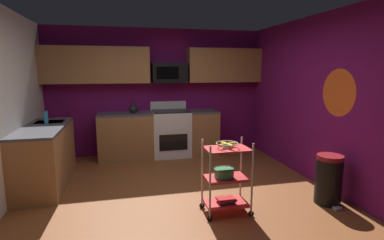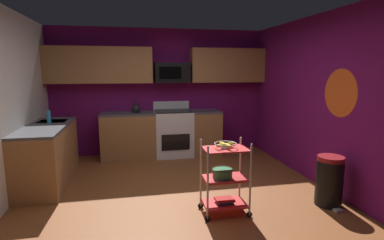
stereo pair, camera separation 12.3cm
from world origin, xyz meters
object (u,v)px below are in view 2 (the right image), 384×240
object	(u,v)px
fruit_bowl	(225,145)
dish_soap_bottle	(49,117)
oven_range	(173,133)
microwave	(172,73)
book_stack	(224,201)
trash_can	(329,181)
mixing_bowl_large	(222,173)
kettle	(136,109)
rolling_cart	(225,178)

from	to	relation	value
fruit_bowl	dish_soap_bottle	bearing A→B (deg)	143.49
dish_soap_bottle	oven_range	bearing A→B (deg)	23.44
oven_range	microwave	world-z (taller)	microwave
microwave	book_stack	world-z (taller)	microwave
trash_can	mixing_bowl_large	bearing A→B (deg)	177.86
kettle	oven_range	bearing A→B (deg)	0.30
fruit_bowl	trash_can	bearing A→B (deg)	-2.19
oven_range	kettle	xyz separation A→B (m)	(-0.74, -0.00, 0.52)
microwave	fruit_bowl	world-z (taller)	microwave
fruit_bowl	book_stack	world-z (taller)	fruit_bowl
rolling_cart	fruit_bowl	world-z (taller)	rolling_cart
book_stack	oven_range	bearing A→B (deg)	95.29
fruit_bowl	dish_soap_bottle	world-z (taller)	dish_soap_bottle
book_stack	fruit_bowl	bearing A→B (deg)	153.43
fruit_bowl	kettle	bearing A→B (deg)	110.21
mixing_bowl_large	book_stack	size ratio (longest dim) A/B	1.09
microwave	trash_can	bearing A→B (deg)	-59.78
microwave	kettle	world-z (taller)	microwave
rolling_cart	kettle	size ratio (longest dim) A/B	3.47
book_stack	trash_can	xyz separation A→B (m)	(1.41, -0.05, 0.17)
oven_range	dish_soap_bottle	bearing A→B (deg)	-156.56
microwave	book_stack	size ratio (longest dim) A/B	3.03
kettle	fruit_bowl	bearing A→B (deg)	-69.79
dish_soap_bottle	microwave	bearing A→B (deg)	25.76
microwave	fruit_bowl	distance (m)	2.93
oven_range	rolling_cart	xyz separation A→B (m)	(0.25, -2.70, -0.03)
dish_soap_bottle	kettle	bearing A→B (deg)	33.45
book_stack	trash_can	size ratio (longest dim) A/B	0.35
fruit_bowl	trash_can	size ratio (longest dim) A/B	0.41
rolling_cart	kettle	world-z (taller)	kettle
mixing_bowl_large	dish_soap_bottle	size ratio (longest dim) A/B	1.26
rolling_cart	dish_soap_bottle	world-z (taller)	dish_soap_bottle
oven_range	fruit_bowl	distance (m)	2.74
mixing_bowl_large	dish_soap_bottle	world-z (taller)	dish_soap_bottle
rolling_cart	trash_can	world-z (taller)	rolling_cart
oven_range	dish_soap_bottle	xyz separation A→B (m)	(-2.14, -0.93, 0.54)
trash_can	fruit_bowl	bearing A→B (deg)	177.81
rolling_cart	dish_soap_bottle	distance (m)	3.03
mixing_bowl_large	kettle	size ratio (longest dim) A/B	0.95
rolling_cart	fruit_bowl	bearing A→B (deg)	180.00
fruit_bowl	mixing_bowl_large	xyz separation A→B (m)	(-0.03, 0.00, -0.36)
book_stack	microwave	bearing A→B (deg)	95.11
dish_soap_bottle	mixing_bowl_large	bearing A→B (deg)	-36.87
book_stack	rolling_cart	bearing A→B (deg)	146.31
rolling_cart	mixing_bowl_large	world-z (taller)	rolling_cart
microwave	dish_soap_bottle	size ratio (longest dim) A/B	3.50
oven_range	microwave	bearing A→B (deg)	90.26
kettle	trash_can	world-z (taller)	kettle
trash_can	microwave	bearing A→B (deg)	120.22
microwave	fruit_bowl	xyz separation A→B (m)	(0.25, -2.81, -0.82)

